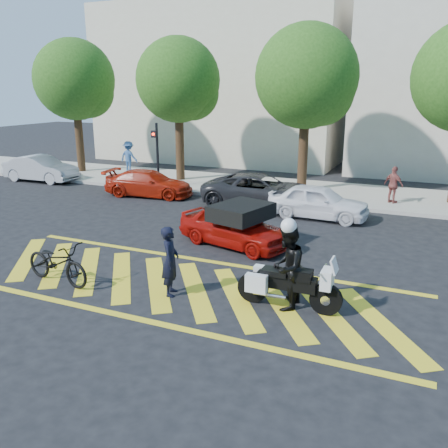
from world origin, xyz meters
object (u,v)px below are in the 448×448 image
at_px(officer_bike, 170,261).
at_px(parked_left, 149,183).
at_px(parked_mid_left, 260,190).
at_px(bicycle, 57,262).
at_px(officer_moto, 287,267).
at_px(parked_far_left, 41,169).
at_px(police_motorcycle, 287,284).
at_px(parked_mid_right, 318,202).
at_px(red_convertible, 234,226).

height_order(officer_bike, parked_left, officer_bike).
bearing_deg(parked_mid_left, bicycle, 162.58).
relative_size(officer_moto, parked_far_left, 0.47).
bearing_deg(police_motorcycle, officer_moto, 177.29).
distance_m(officer_moto, parked_mid_left, 9.54).
bearing_deg(officer_bike, parked_mid_right, -31.53).
distance_m(officer_bike, parked_mid_left, 9.24).
bearing_deg(parked_mid_right, parked_left, 87.62).
relative_size(officer_bike, officer_moto, 0.88).
xyz_separation_m(red_convertible, parked_mid_right, (1.65, 4.30, 0.01)).
relative_size(red_convertible, parked_mid_right, 0.98).
xyz_separation_m(bicycle, parked_mid_right, (4.63, 8.83, 0.09)).
height_order(red_convertible, parked_mid_right, parked_mid_right).
relative_size(officer_bike, parked_far_left, 0.42).
distance_m(bicycle, parked_left, 10.07).
bearing_deg(parked_left, red_convertible, -135.80).
height_order(officer_moto, parked_mid_right, officer_moto).
bearing_deg(parked_left, bicycle, -168.21).
bearing_deg(parked_left, parked_mid_left, -94.98).
height_order(bicycle, parked_far_left, parked_far_left).
xyz_separation_m(parked_far_left, parked_mid_right, (15.08, -1.40, -0.03)).
xyz_separation_m(parked_left, parked_mid_left, (5.30, 0.23, 0.08)).
bearing_deg(bicycle, parked_far_left, 53.34).
distance_m(parked_far_left, parked_left, 7.18).
xyz_separation_m(red_convertible, parked_mid_left, (-0.99, 5.21, 0.04)).
bearing_deg(parked_left, officer_moto, -140.85).
distance_m(parked_mid_left, parked_mid_right, 2.79).
xyz_separation_m(officer_moto, parked_far_left, (-16.17, 9.27, -0.29)).
distance_m(police_motorcycle, officer_moto, 0.39).
bearing_deg(parked_mid_right, parked_far_left, 87.20).
bearing_deg(parked_far_left, officer_moto, -121.47).
bearing_deg(red_convertible, parked_far_left, 82.08).
xyz_separation_m(police_motorcycle, red_convertible, (-2.76, 3.57, 0.05)).
xyz_separation_m(red_convertible, parked_far_left, (-13.43, 5.70, 0.04)).
xyz_separation_m(police_motorcycle, parked_mid_left, (-3.75, 8.77, 0.10)).
bearing_deg(parked_far_left, bicycle, -136.04).
bearing_deg(officer_bike, red_convertible, -20.17).
bearing_deg(red_convertible, parked_left, 66.70).
distance_m(bicycle, police_motorcycle, 5.81).
distance_m(red_convertible, parked_mid_left, 5.30).
height_order(parked_left, parked_mid_left, parked_mid_left).
xyz_separation_m(officer_bike, parked_left, (-6.30, 8.96, -0.26)).
bearing_deg(red_convertible, bicycle, 161.81).
height_order(parked_left, parked_mid_right, parked_mid_right).
bearing_deg(red_convertible, parked_mid_left, 25.82).
xyz_separation_m(bicycle, parked_left, (-3.32, 9.51, 0.04)).
xyz_separation_m(bicycle, parked_far_left, (-10.46, 10.23, 0.12)).
bearing_deg(parked_left, parked_far_left, 76.79).
xyz_separation_m(officer_bike, parked_far_left, (-13.44, 9.68, -0.18)).
bearing_deg(officer_moto, officer_bike, -82.11).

